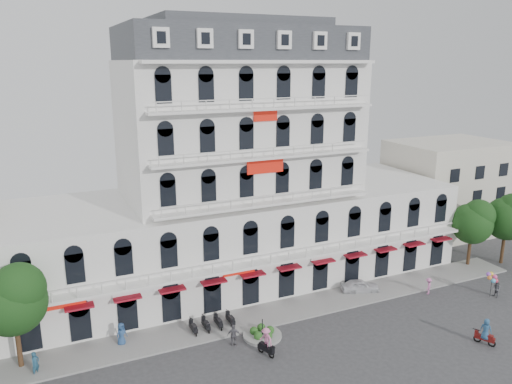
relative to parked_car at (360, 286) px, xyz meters
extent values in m
plane|color=#38383A|center=(-9.19, -9.50, -0.64)|extent=(120.00, 120.00, 0.00)
cube|color=gray|center=(-9.19, -0.50, -0.56)|extent=(53.00, 4.00, 0.16)
cube|color=silver|center=(-9.19, 8.50, 3.86)|extent=(45.00, 14.00, 9.00)
cube|color=silver|center=(-9.19, 8.50, 14.86)|extent=(22.00, 12.00, 13.00)
cube|color=#2D3035|center=(-9.19, 8.50, 22.86)|extent=(21.56, 11.76, 3.00)
cube|color=#2D3035|center=(-9.19, 8.50, 24.76)|extent=(15.84, 8.64, 0.80)
cube|color=maroon|center=(-9.19, 1.00, 2.86)|extent=(40.50, 1.00, 0.15)
cube|color=red|center=(-9.19, 2.38, 12.36)|extent=(3.50, 0.10, 1.40)
cube|color=beige|center=(20.81, 10.50, 5.36)|extent=(14.00, 10.00, 12.00)
cylinder|color=gray|center=(-12.19, -3.50, -0.52)|extent=(3.20, 3.20, 0.24)
cylinder|color=black|center=(-12.19, -3.50, 0.26)|extent=(0.08, 0.08, 1.40)
sphere|color=#1C531B|center=(-11.49, -3.50, -0.19)|extent=(0.70, 0.70, 0.70)
sphere|color=#1C531B|center=(-11.97, -2.84, -0.19)|extent=(0.70, 0.70, 0.70)
sphere|color=#1C531B|center=(-12.75, -3.08, -0.19)|extent=(0.70, 0.70, 0.70)
sphere|color=#1C531B|center=(-12.76, -3.90, -0.19)|extent=(0.70, 0.70, 0.70)
sphere|color=#1C531B|center=(-11.99, -4.17, -0.19)|extent=(0.70, 0.70, 0.70)
cylinder|color=#382314|center=(-30.19, 0.00, 1.23)|extent=(0.36, 0.36, 3.74)
sphere|color=#113715|center=(-30.19, 0.00, 4.63)|extent=(4.76, 4.76, 4.76)
sphere|color=#113715|center=(-29.69, -0.30, 5.74)|extent=(3.74, 3.74, 3.74)
sphere|color=#113715|center=(-30.59, 0.30, 5.31)|extent=(3.40, 3.40, 3.40)
cylinder|color=#382314|center=(14.81, 0.50, 1.08)|extent=(0.36, 0.36, 3.43)
sphere|color=#113715|center=(14.81, 0.50, 4.20)|extent=(4.37, 4.37, 4.37)
sphere|color=#113715|center=(15.31, 0.20, 5.21)|extent=(3.43, 3.43, 3.43)
sphere|color=#113715|center=(14.41, 0.80, 4.82)|extent=(3.12, 3.12, 3.12)
cylinder|color=#382314|center=(18.81, -0.50, 1.19)|extent=(0.36, 0.36, 3.65)
sphere|color=#113715|center=(18.81, -0.50, 4.51)|extent=(4.65, 4.65, 4.65)
sphere|color=#113715|center=(18.41, -0.20, 5.17)|extent=(3.32, 3.32, 3.32)
imported|color=silver|center=(0.00, 0.00, 0.00)|extent=(4.02, 2.65, 1.27)
cube|color=maroon|center=(3.50, -11.83, -0.09)|extent=(1.00, 1.49, 0.35)
torus|color=black|center=(3.25, -11.35, -0.36)|extent=(0.38, 0.59, 0.60)
torus|color=black|center=(3.76, -12.32, -0.36)|extent=(0.38, 0.59, 0.60)
imported|color=#29537D|center=(3.50, -11.83, 0.70)|extent=(0.90, 1.02, 1.76)
cube|color=black|center=(-13.05, -6.00, -0.09)|extent=(0.87, 1.52, 0.35)
torus|color=black|center=(-12.85, -6.52, -0.36)|extent=(0.33, 0.60, 0.60)
torus|color=black|center=(-13.25, -5.49, -0.36)|extent=(0.33, 0.60, 0.60)
imported|color=pink|center=(-13.05, -6.00, 0.74)|extent=(1.08, 1.37, 1.86)
imported|color=navy|center=(-22.88, 0.00, 0.33)|extent=(1.12, 0.99, 1.93)
imported|color=#56555C|center=(-14.80, -3.73, 0.27)|extent=(1.14, 0.80, 1.80)
imported|color=#C568A5|center=(5.80, -3.06, 0.18)|extent=(1.22, 1.10, 1.64)
imported|color=navy|center=(-29.19, -1.44, 0.29)|extent=(0.78, 0.80, 1.85)
imported|color=slate|center=(11.21, -6.30, 0.20)|extent=(0.76, 0.91, 1.68)
cylinder|color=black|center=(10.81, -6.00, 0.36)|extent=(0.04, 0.04, 2.00)
sphere|color=#E54C99|center=(11.16, -6.00, 1.36)|extent=(0.44, 0.44, 0.44)
sphere|color=yellow|center=(10.98, -5.69, 1.57)|extent=(0.44, 0.44, 0.44)
sphere|color=#994CD8|center=(10.63, -5.70, 1.59)|extent=(0.44, 0.44, 0.44)
sphere|color=orange|center=(10.46, -6.00, 1.40)|extent=(0.44, 0.44, 0.44)
sphere|color=#4CB2E5|center=(10.64, -6.30, 1.17)|extent=(0.44, 0.44, 0.44)
sphere|color=#D8334C|center=(10.99, -6.30, 1.12)|extent=(0.44, 0.44, 0.44)
camera|label=1|loc=(-27.77, -36.57, 21.25)|focal=35.00mm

